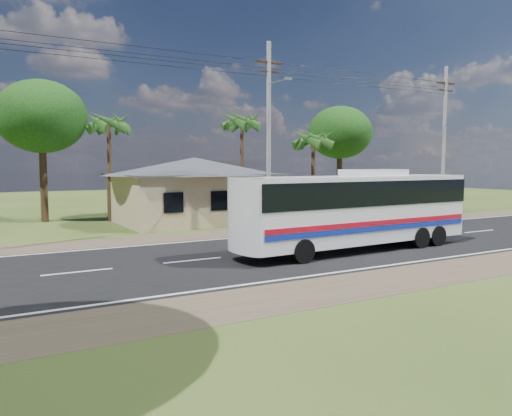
{
  "coord_description": "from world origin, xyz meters",
  "views": [
    {
      "loc": [
        -12.15,
        -18.75,
        3.92
      ],
      "look_at": [
        -0.96,
        1.0,
        1.94
      ],
      "focal_mm": 35.0,
      "sensor_mm": 36.0,
      "label": 1
    }
  ],
  "objects_px": {
    "waiting_shed": "(373,181)",
    "motorcycle": "(359,215)",
    "coach_bus": "(357,204)",
    "person": "(412,212)"
  },
  "relations": [
    {
      "from": "coach_bus",
      "to": "motorcycle",
      "type": "relative_size",
      "value": 6.52
    },
    {
      "from": "motorcycle",
      "to": "person",
      "type": "relative_size",
      "value": 0.99
    },
    {
      "from": "waiting_shed",
      "to": "motorcycle",
      "type": "distance_m",
      "value": 3.69
    },
    {
      "from": "waiting_shed",
      "to": "coach_bus",
      "type": "relative_size",
      "value": 0.43
    },
    {
      "from": "waiting_shed",
      "to": "coach_bus",
      "type": "height_order",
      "value": "coach_bus"
    },
    {
      "from": "waiting_shed",
      "to": "coach_bus",
      "type": "distance_m",
      "value": 14.07
    },
    {
      "from": "waiting_shed",
      "to": "motorcycle",
      "type": "bearing_deg",
      "value": -149.57
    },
    {
      "from": "coach_bus",
      "to": "motorcycle",
      "type": "distance_m",
      "value": 11.36
    },
    {
      "from": "waiting_shed",
      "to": "motorcycle",
      "type": "relative_size",
      "value": 2.83
    },
    {
      "from": "motorcycle",
      "to": "person",
      "type": "distance_m",
      "value": 3.57
    }
  ]
}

